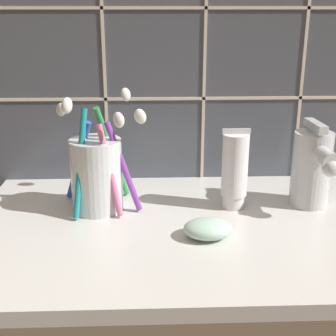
% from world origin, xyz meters
% --- Properties ---
extents(sink_counter, '(0.67, 0.39, 0.02)m').
position_xyz_m(sink_counter, '(0.00, 0.00, 0.01)').
color(sink_counter, silver).
rests_on(sink_counter, ground).
extents(tile_wall_backsplash, '(0.77, 0.02, 0.43)m').
position_xyz_m(tile_wall_backsplash, '(0.00, 0.20, 0.22)').
color(tile_wall_backsplash, '#4C515B').
rests_on(tile_wall_backsplash, ground).
extents(toothbrush_cup, '(0.15, 0.12, 0.18)m').
position_xyz_m(toothbrush_cup, '(-0.16, 0.06, 0.08)').
color(toothbrush_cup, silver).
rests_on(toothbrush_cup, sink_counter).
extents(toothpaste_tube, '(0.04, 0.04, 0.12)m').
position_xyz_m(toothpaste_tube, '(0.05, 0.06, 0.08)').
color(toothpaste_tube, white).
rests_on(toothpaste_tube, sink_counter).
extents(sink_faucet, '(0.06, 0.11, 0.13)m').
position_xyz_m(sink_faucet, '(0.17, 0.06, 0.08)').
color(sink_faucet, silver).
rests_on(sink_faucet, sink_counter).
extents(soap_bar, '(0.07, 0.05, 0.03)m').
position_xyz_m(soap_bar, '(-0.00, -0.04, 0.03)').
color(soap_bar, silver).
rests_on(soap_bar, sink_counter).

